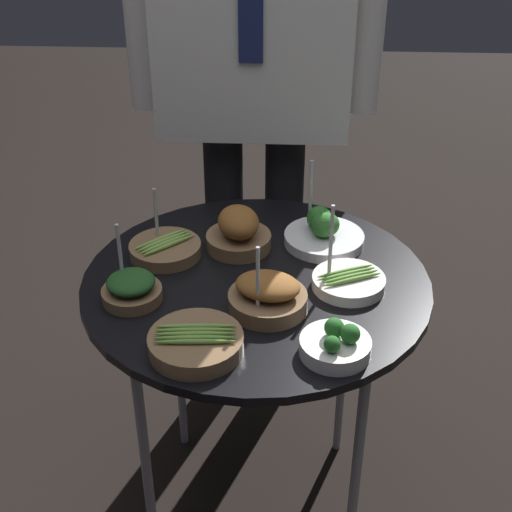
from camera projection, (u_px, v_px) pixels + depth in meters
name	position (u px, v px, depth m)	size (l,w,h in m)	color
ground_plane	(256.00, 506.00, 1.73)	(8.00, 8.00, 0.00)	black
serving_cart	(256.00, 297.00, 1.40)	(0.67, 0.67, 0.66)	black
bowl_roast_front_left	(268.00, 295.00, 1.28)	(0.14, 0.14, 0.15)	brown
bowl_broccoli_mid_right	(324.00, 232.00, 1.48)	(0.17, 0.17, 0.17)	silver
bowl_roast_mid_left	(239.00, 232.00, 1.46)	(0.13, 0.13, 0.09)	brown
bowl_spinach_near_rim	(131.00, 288.00, 1.30)	(0.11, 0.11, 0.15)	brown
bowl_asparagus_back_right	(348.00, 281.00, 1.35)	(0.14, 0.14, 0.17)	silver
bowl_asparagus_front_right	(196.00, 343.00, 1.18)	(0.16, 0.16, 0.04)	brown
bowl_broccoli_back_left	(336.00, 344.00, 1.17)	(0.12, 0.12, 0.06)	white
bowl_asparagus_front_center	(165.00, 249.00, 1.44)	(0.15, 0.15, 0.13)	brown
waiter_figure	(254.00, 35.00, 1.61)	(0.59, 0.22, 1.59)	black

